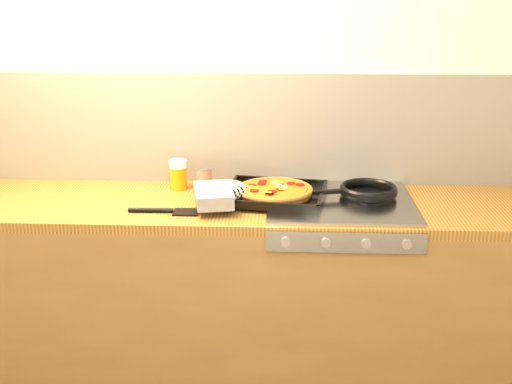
# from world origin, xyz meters

# --- Properties ---
(room_shell) EXTENTS (3.20, 3.20, 3.20)m
(room_shell) POSITION_xyz_m (0.00, 1.39, 1.15)
(room_shell) COLOR white
(room_shell) RESTS_ON ground
(counter_run) EXTENTS (3.20, 0.62, 0.90)m
(counter_run) POSITION_xyz_m (0.00, 1.10, 0.45)
(counter_run) COLOR brown
(counter_run) RESTS_ON ground
(stovetop) EXTENTS (0.60, 0.56, 0.02)m
(stovetop) POSITION_xyz_m (0.45, 1.10, 0.91)
(stovetop) COLOR #9E9EA3
(stovetop) RESTS_ON counter_run
(pizza_on_tray) EXTENTS (0.57, 0.46, 0.07)m
(pizza_on_tray) POSITION_xyz_m (0.11, 1.10, 0.94)
(pizza_on_tray) COLOR black
(pizza_on_tray) RESTS_ON stovetop
(frying_pan) EXTENTS (0.43, 0.29, 0.04)m
(frying_pan) POSITION_xyz_m (0.57, 1.15, 0.94)
(frying_pan) COLOR black
(frying_pan) RESTS_ON stovetop
(tomato_can) EXTENTS (0.09, 0.09, 0.10)m
(tomato_can) POSITION_xyz_m (-0.14, 1.27, 0.95)
(tomato_can) COLOR #9F1A0C
(tomato_can) RESTS_ON counter_run
(juice_glass) EXTENTS (0.09, 0.09, 0.13)m
(juice_glass) POSITION_xyz_m (-0.26, 1.27, 0.97)
(juice_glass) COLOR orange
(juice_glass) RESTS_ON counter_run
(wooden_spoon) EXTENTS (0.28, 0.15, 0.02)m
(wooden_spoon) POSITION_xyz_m (0.02, 1.32, 0.91)
(wooden_spoon) COLOR #B08A4B
(wooden_spoon) RESTS_ON counter_run
(black_spatula) EXTENTS (0.28, 0.09, 0.02)m
(black_spatula) POSITION_xyz_m (-0.26, 0.95, 0.91)
(black_spatula) COLOR black
(black_spatula) RESTS_ON counter_run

